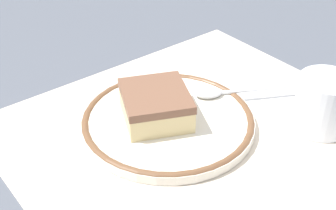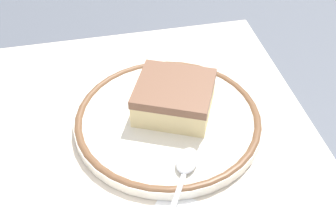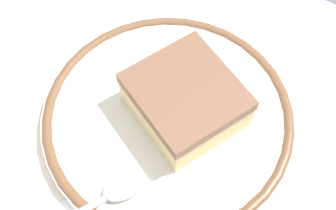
{
  "view_description": "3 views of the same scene",
  "coord_description": "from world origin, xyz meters",
  "views": [
    {
      "loc": [
        0.32,
        0.35,
        0.36
      ],
      "look_at": [
        0.02,
        -0.03,
        0.03
      ],
      "focal_mm": 49.18,
      "sensor_mm": 36.0,
      "label": 1
    },
    {
      "loc": [
        -0.36,
        0.06,
        0.39
      ],
      "look_at": [
        0.02,
        -0.03,
        0.03
      ],
      "focal_mm": 48.74,
      "sensor_mm": 36.0,
      "label": 2
    },
    {
      "loc": [
        -0.16,
        -0.14,
        0.41
      ],
      "look_at": [
        0.02,
        -0.03,
        0.03
      ],
      "focal_mm": 54.5,
      "sensor_mm": 36.0,
      "label": 3
    }
  ],
  "objects": [
    {
      "name": "cake_slice",
      "position": [
        0.03,
        -0.04,
        0.03
      ],
      "size": [
        0.11,
        0.11,
        0.04
      ],
      "color": "beige",
      "rests_on": "plate"
    },
    {
      "name": "placemat",
      "position": [
        0.0,
        0.0,
        0.0
      ],
      "size": [
        0.46,
        0.4,
        0.0
      ],
      "primitive_type": "cube",
      "color": "beige",
      "rests_on": "ground_plane"
    },
    {
      "name": "spoon",
      "position": [
        -0.07,
        -0.02,
        0.02
      ],
      "size": [
        0.13,
        0.08,
        0.01
      ],
      "color": "silver",
      "rests_on": "plate"
    },
    {
      "name": "plate",
      "position": [
        0.02,
        -0.03,
        0.01
      ],
      "size": [
        0.22,
        0.22,
        0.01
      ],
      "color": "silver",
      "rests_on": "placemat"
    },
    {
      "name": "ground_plane",
      "position": [
        0.0,
        0.0,
        0.0
      ],
      "size": [
        2.4,
        2.4,
        0.0
      ],
      "primitive_type": "plane",
      "color": "#4C515B"
    }
  ]
}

